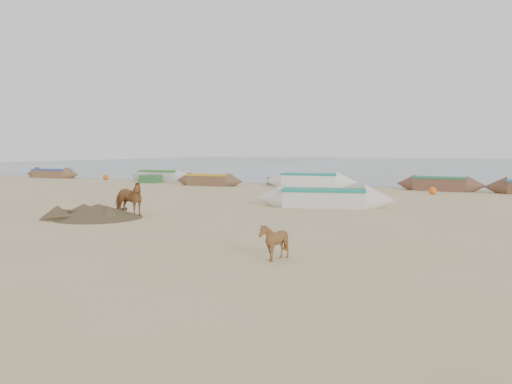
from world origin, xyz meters
TOP-DOWN VIEW (x-y plane):
  - ground at (0.00, 0.00)m, footprint 140.00×140.00m
  - sea at (0.00, 82.00)m, footprint 160.00×160.00m
  - cow_adult at (-4.82, 2.62)m, footprint 1.69×0.94m
  - calf_front at (3.24, -2.28)m, footprint 1.07×1.03m
  - near_canoe at (1.26, 8.69)m, footprint 6.36×2.78m
  - debris_pile at (-5.49, 1.72)m, footprint 3.41×3.41m
  - waterline_canoes at (-0.17, 20.01)m, footprint 60.60×4.36m
  - beach_clutter at (3.58, 19.30)m, footprint 43.13×4.21m

SIDE VIEW (x-z plane):
  - ground at x=0.00m, z-range 0.00..0.00m
  - sea at x=0.00m, z-range 0.01..0.01m
  - debris_pile at x=-5.49m, z-range 0.00..0.54m
  - beach_clutter at x=3.58m, z-range -0.02..0.62m
  - near_canoe at x=1.26m, z-range 0.00..0.83m
  - waterline_canoes at x=-0.17m, z-range -0.06..0.92m
  - calf_front at x=3.24m, z-range 0.00..0.89m
  - cow_adult at x=-4.82m, z-range 0.00..1.36m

